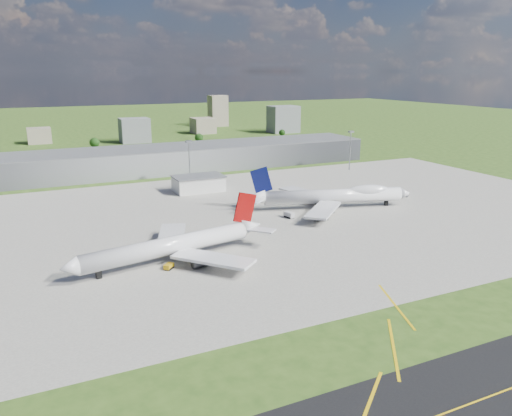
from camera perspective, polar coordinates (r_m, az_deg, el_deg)
name	(u,v)px	position (r m, az deg, el deg)	size (l,w,h in m)	color
ground	(158,176)	(318.78, -11.17, 3.62)	(1400.00, 1400.00, 0.00)	#2D4D18
apron	(243,219)	(220.30, -1.53, -1.32)	(360.00, 190.00, 0.08)	gray
terminal	(151,160)	(331.75, -11.88, 5.35)	(300.00, 42.00, 15.00)	gray
ops_building	(199,184)	(273.62, -6.59, 2.75)	(26.00, 16.00, 8.00)	silver
mast_center	(189,155)	(285.06, -7.65, 6.03)	(3.50, 2.00, 25.90)	gray
mast_east	(350,143)	(334.51, 10.75, 7.27)	(3.50, 2.00, 25.90)	gray
airliner_red_twin	(175,245)	(174.04, -9.21, -4.24)	(74.38, 57.26, 20.51)	silver
airliner_blue_quad	(333,196)	(240.34, 8.83, 1.36)	(79.07, 60.75, 21.07)	silver
tug_yellow	(169,267)	(168.32, -9.93, -6.61)	(4.03, 4.01, 1.80)	#CD9A0C
van_white_near	(289,215)	(222.94, 3.81, -0.81)	(3.35, 5.55, 2.63)	silver
van_white_far	(406,195)	(271.96, 16.78, 1.49)	(4.44, 4.15, 2.20)	white
bldg_cw	(39,136)	(496.88, -23.53, 7.60)	(20.00, 18.00, 14.00)	gray
bldg_c	(135,130)	(475.85, -13.71, 8.62)	(26.00, 20.00, 22.00)	slate
bldg_ce	(203,126)	(535.65, -6.09, 9.35)	(22.00, 24.00, 16.00)	gray
bldg_e	(283,119)	(539.69, 3.14, 10.10)	(30.00, 22.00, 28.00)	slate
bldg_tall_e	(218,111)	(604.54, -4.38, 11.02)	(20.00, 18.00, 36.00)	gray
tree_c	(94,143)	(440.62, -17.98, 7.13)	(8.10, 8.10, 9.90)	#382314
tree_e	(199,138)	(455.79, -6.53, 7.98)	(7.65, 7.65, 9.35)	#382314
tree_far_e	(282,133)	(500.60, 3.00, 8.60)	(6.30, 6.30, 7.70)	#382314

